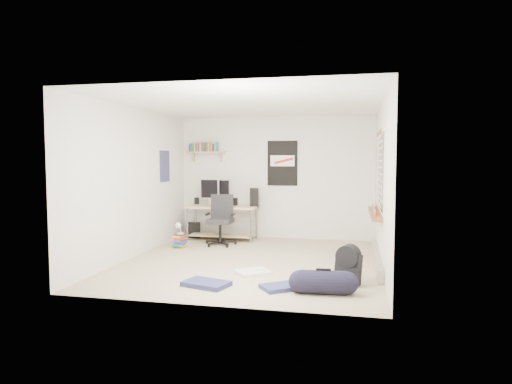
% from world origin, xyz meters
% --- Properties ---
extents(floor, '(4.00, 4.50, 0.01)m').
position_xyz_m(floor, '(0.00, 0.00, -0.01)').
color(floor, gray).
rests_on(floor, ground).
extents(ceiling, '(4.00, 4.50, 0.01)m').
position_xyz_m(ceiling, '(0.00, 0.00, 2.50)').
color(ceiling, white).
rests_on(ceiling, ground).
extents(back_wall, '(4.00, 0.01, 2.50)m').
position_xyz_m(back_wall, '(0.00, 2.25, 1.25)').
color(back_wall, silver).
rests_on(back_wall, ground).
extents(left_wall, '(0.01, 4.50, 2.50)m').
position_xyz_m(left_wall, '(-2.00, 0.00, 1.25)').
color(left_wall, silver).
rests_on(left_wall, ground).
extents(right_wall, '(0.01, 4.50, 2.50)m').
position_xyz_m(right_wall, '(2.00, 0.00, 1.25)').
color(right_wall, silver).
rests_on(right_wall, ground).
extents(desk, '(1.45, 0.67, 0.65)m').
position_xyz_m(desk, '(-1.01, 1.79, 0.36)').
color(desk, '#C2B286').
rests_on(desk, floor).
extents(monitor_left, '(0.39, 0.14, 0.43)m').
position_xyz_m(monitor_left, '(-1.31, 1.93, 0.87)').
color(monitor_left, '#AEAEB3').
rests_on(monitor_left, desk).
extents(monitor_right, '(0.39, 0.16, 0.41)m').
position_xyz_m(monitor_right, '(-1.08, 2.00, 0.86)').
color(monitor_right, '#A6A7AB').
rests_on(monitor_right, desk).
extents(pc_tower, '(0.25, 0.40, 0.39)m').
position_xyz_m(pc_tower, '(-0.39, 2.00, 0.85)').
color(pc_tower, black).
rests_on(pc_tower, desk).
extents(keyboard, '(0.40, 0.24, 0.02)m').
position_xyz_m(keyboard, '(-1.33, 1.80, 0.66)').
color(keyboard, black).
rests_on(keyboard, desk).
extents(speaker_left, '(0.11, 0.11, 0.18)m').
position_xyz_m(speaker_left, '(-1.63, 2.00, 0.74)').
color(speaker_left, black).
rests_on(speaker_left, desk).
extents(speaker_right, '(0.10, 0.10, 0.19)m').
position_xyz_m(speaker_right, '(-0.78, 1.92, 0.75)').
color(speaker_right, black).
rests_on(speaker_right, desk).
extents(office_chair, '(0.69, 0.69, 0.96)m').
position_xyz_m(office_chair, '(-0.89, 1.24, 0.49)').
color(office_chair, black).
rests_on(office_chair, floor).
extents(wall_shelf, '(0.80, 0.22, 0.24)m').
position_xyz_m(wall_shelf, '(-1.45, 2.14, 1.78)').
color(wall_shelf, tan).
rests_on(wall_shelf, back_wall).
extents(poster_back_wall, '(0.62, 0.03, 0.92)m').
position_xyz_m(poster_back_wall, '(0.15, 2.23, 1.55)').
color(poster_back_wall, black).
rests_on(poster_back_wall, back_wall).
extents(poster_left_wall, '(0.02, 0.42, 0.60)m').
position_xyz_m(poster_left_wall, '(-1.99, 1.20, 1.50)').
color(poster_left_wall, navy).
rests_on(poster_left_wall, left_wall).
extents(window, '(0.10, 1.50, 1.26)m').
position_xyz_m(window, '(1.95, 0.30, 1.45)').
color(window, brown).
rests_on(window, right_wall).
extents(baseboard_heater, '(0.08, 2.50, 0.18)m').
position_xyz_m(baseboard_heater, '(1.96, 0.30, 0.09)').
color(baseboard_heater, '#B7B2A8').
rests_on(baseboard_heater, floor).
extents(backpack, '(0.38, 0.33, 0.42)m').
position_xyz_m(backpack, '(1.53, -1.04, 0.20)').
color(backpack, black).
rests_on(backpack, floor).
extents(duffel_bag, '(0.31, 0.31, 0.57)m').
position_xyz_m(duffel_bag, '(1.24, -1.52, 0.14)').
color(duffel_bag, black).
rests_on(duffel_bag, floor).
extents(tshirt, '(0.59, 0.58, 0.04)m').
position_xyz_m(tshirt, '(0.18, -0.73, 0.02)').
color(tshirt, silver).
rests_on(tshirt, floor).
extents(jeans_a, '(0.66, 0.51, 0.06)m').
position_xyz_m(jeans_a, '(-0.26, -1.50, 0.03)').
color(jeans_a, navy).
rests_on(jeans_a, floor).
extents(jeans_b, '(0.56, 0.53, 0.06)m').
position_xyz_m(jeans_b, '(0.69, -1.44, 0.03)').
color(jeans_b, navy).
rests_on(jeans_b, floor).
extents(book_stack, '(0.42, 0.35, 0.27)m').
position_xyz_m(book_stack, '(-1.52, 0.77, 0.15)').
color(book_stack, '#8E5F38').
rests_on(book_stack, floor).
extents(desk_lamp, '(0.18, 0.23, 0.20)m').
position_xyz_m(desk_lamp, '(-1.50, 0.75, 0.38)').
color(desk_lamp, white).
rests_on(desk_lamp, book_stack).
extents(subwoofer, '(0.35, 0.35, 0.31)m').
position_xyz_m(subwoofer, '(-1.69, 1.98, 0.14)').
color(subwoofer, black).
rests_on(subwoofer, floor).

